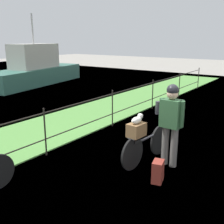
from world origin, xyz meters
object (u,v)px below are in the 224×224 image
terrier_dog (137,119)px  backpack_on_paving (158,171)px  bicycle_main (146,146)px  wooden_crate (136,130)px  mooring_bollard (158,108)px  cyclist_person (171,118)px  moored_boat_near (35,70)px

terrier_dog → backpack_on_paving: bearing=-115.2°
bicycle_main → terrier_dog: terrier_dog is taller
wooden_crate → mooring_bollard: wooden_crate is taller
mooring_bollard → bicycle_main: bearing=-157.9°
wooden_crate → cyclist_person: size_ratio=0.22×
bicycle_main → cyclist_person: 0.81m
bicycle_main → terrier_dog: bearing=174.7°
cyclist_person → bicycle_main: bearing=105.1°
terrier_dog → cyclist_person: bearing=-46.6°
mooring_bollard → moored_boat_near: bearing=77.7°
wooden_crate → terrier_dog: (0.02, -0.00, 0.21)m
bicycle_main → wooden_crate: 0.58m
wooden_crate → cyclist_person: 0.73m
cyclist_person → mooring_bollard: (3.49, 1.94, -0.78)m
bicycle_main → cyclist_person: bearing=-74.9°
bicycle_main → cyclist_person: size_ratio=1.00×
backpack_on_paving → moored_boat_near: (6.12, 10.62, 0.60)m
wooden_crate → mooring_bollard: 4.28m
backpack_on_paving → wooden_crate: bearing=52.5°
mooring_bollard → moored_boat_near: size_ratio=0.06×
cyclist_person → mooring_bollard: size_ratio=3.82×
wooden_crate → backpack_on_paving: (-0.27, -0.62, -0.60)m
backpack_on_paving → mooring_bollard: (4.25, 2.06, 0.02)m
wooden_crate → moored_boat_near: size_ratio=0.05×
terrier_dog → bicycle_main: bearing=-5.3°
cyclist_person → wooden_crate: bearing=134.8°
moored_boat_near → wooden_crate: bearing=-120.3°
backpack_on_paving → moored_boat_near: size_ratio=0.06×
backpack_on_paving → moored_boat_near: bearing=45.8°
bicycle_main → backpack_on_paving: bicycle_main is taller
moored_boat_near → mooring_bollard: bearing=-102.3°
moored_boat_near → bicycle_main: bearing=-118.7°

